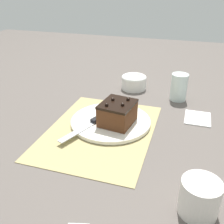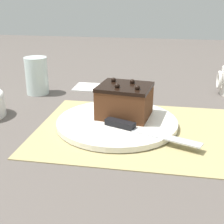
# 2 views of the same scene
# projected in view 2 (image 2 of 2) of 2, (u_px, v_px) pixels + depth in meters

# --- Properties ---
(ground_plane) EXTENTS (3.00, 3.00, 0.00)m
(ground_plane) POSITION_uv_depth(u_px,v_px,m) (140.00, 131.00, 0.69)
(ground_plane) COLOR #544C47
(placemat_woven) EXTENTS (0.46, 0.34, 0.00)m
(placemat_woven) POSITION_uv_depth(u_px,v_px,m) (140.00, 130.00, 0.69)
(placemat_woven) COLOR tan
(placemat_woven) RESTS_ON ground_plane
(cake_plate) EXTENTS (0.28, 0.28, 0.01)m
(cake_plate) POSITION_uv_depth(u_px,v_px,m) (117.00, 122.00, 0.72)
(cake_plate) COLOR white
(cake_plate) RESTS_ON placemat_woven
(chocolate_cake) EXTENTS (0.13, 0.12, 0.08)m
(chocolate_cake) POSITION_uv_depth(u_px,v_px,m) (125.00, 101.00, 0.72)
(chocolate_cake) COLOR #512D19
(chocolate_cake) RESTS_ON cake_plate
(serving_knife) EXTENTS (0.21, 0.10, 0.01)m
(serving_knife) POSITION_uv_depth(u_px,v_px,m) (135.00, 128.00, 0.66)
(serving_knife) COLOR black
(serving_knife) RESTS_ON cake_plate
(drinking_glass) EXTENTS (0.07, 0.07, 0.11)m
(drinking_glass) POSITION_uv_depth(u_px,v_px,m) (37.00, 76.00, 0.93)
(drinking_glass) COLOR silver
(drinking_glass) RESTS_ON ground_plane
(folded_napkin) EXTENTS (0.11, 0.09, 0.01)m
(folded_napkin) POSITION_uv_depth(u_px,v_px,m) (92.00, 87.00, 1.00)
(folded_napkin) COLOR white
(folded_napkin) RESTS_ON ground_plane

